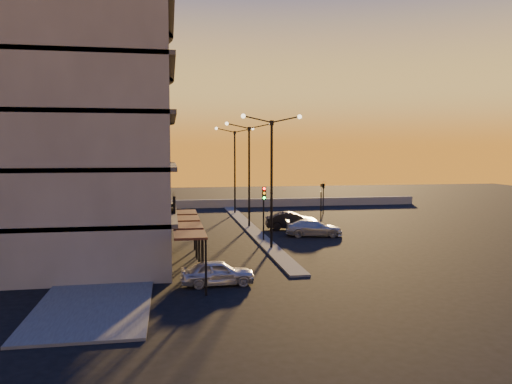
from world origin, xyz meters
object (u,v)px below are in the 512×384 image
object	(u,v)px
streetlamp_mid	(249,166)
car_wagon	(314,228)
traffic_light_main	(264,204)
car_sedan	(292,221)
car_hatchback	(218,272)

from	to	relation	value
streetlamp_mid	car_wagon	xyz separation A→B (m)	(4.50, -5.36, -4.92)
traffic_light_main	car_sedan	size ratio (longest dim) A/B	0.92
streetlamp_mid	traffic_light_main	distance (m)	7.62
traffic_light_main	car_sedan	bearing A→B (deg)	56.69
car_sedan	car_wagon	xyz separation A→B (m)	(0.95, -3.64, -0.09)
streetlamp_mid	car_hatchback	size ratio (longest dim) A/B	2.47
traffic_light_main	car_wagon	xyz separation A→B (m)	(4.50, 1.77, -2.22)
car_sedan	car_wagon	bearing A→B (deg)	-158.90
streetlamp_mid	car_sedan	distance (m)	6.24
car_hatchback	car_sedan	world-z (taller)	car_sedan
streetlamp_mid	car_wagon	world-z (taller)	streetlamp_mid
streetlamp_mid	car_sedan	bearing A→B (deg)	-25.89
traffic_light_main	car_hatchback	xyz separation A→B (m)	(-4.66, -11.64, -2.23)
traffic_light_main	car_hatchback	world-z (taller)	traffic_light_main
car_hatchback	car_wagon	world-z (taller)	car_wagon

